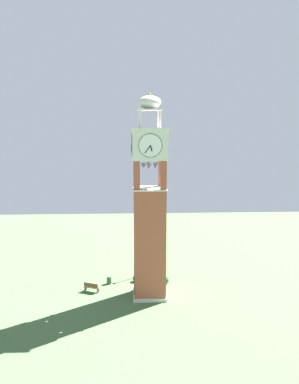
{
  "coord_description": "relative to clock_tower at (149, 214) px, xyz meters",
  "views": [
    {
      "loc": [
        38.73,
        -1.93,
        16.39
      ],
      "look_at": [
        0.0,
        0.0,
        10.4
      ],
      "focal_mm": 38.69,
      "sensor_mm": 36.0,
      "label": 1
    }
  ],
  "objects": [
    {
      "name": "ground",
      "position": [
        -0.0,
        0.0,
        -8.25
      ],
      "size": [
        80.0,
        80.0,
        0.0
      ],
      "primitive_type": "plane",
      "color": "#476B3D"
    },
    {
      "name": "clock_tower",
      "position": [
        0.0,
        0.0,
        0.0
      ],
      "size": [
        3.6,
        3.6,
        19.6
      ],
      "color": "#9E4C38",
      "rests_on": "ground"
    },
    {
      "name": "park_bench",
      "position": [
        -1.35,
        -5.82,
        -7.77
      ],
      "size": [
        1.07,
        1.64,
        0.95
      ],
      "color": "brown",
      "rests_on": "ground"
    },
    {
      "name": "lamp_post",
      "position": [
        -5.09,
        -1.31,
        -5.78
      ],
      "size": [
        0.36,
        0.36,
        3.52
      ],
      "color": "black",
      "rests_on": "ground"
    },
    {
      "name": "trash_bin",
      "position": [
        -3.44,
        -4.14,
        -7.85
      ],
      "size": [
        0.52,
        0.52,
        0.8
      ],
      "primitive_type": "cylinder",
      "color": "#38513D",
      "rests_on": "ground"
    },
    {
      "name": "shrub_near_entry",
      "position": [
        -3.07,
        1.45,
        -7.75
      ],
      "size": [
        0.71,
        0.71,
        1.01
      ],
      "primitive_type": "ellipsoid",
      "color": "#336638",
      "rests_on": "ground"
    },
    {
      "name": "shrub_left_of_tower",
      "position": [
        -3.92,
        -1.2,
        -7.88
      ],
      "size": [
        0.86,
        0.86,
        0.74
      ],
      "primitive_type": "ellipsoid",
      "color": "#336638",
      "rests_on": "ground"
    },
    {
      "name": "shrub_behind_bench",
      "position": [
        -3.13,
        1.83,
        -7.8
      ],
      "size": [
        0.77,
        0.77,
        0.89
      ],
      "primitive_type": "ellipsoid",
      "color": "#336638",
      "rests_on": "ground"
    }
  ]
}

